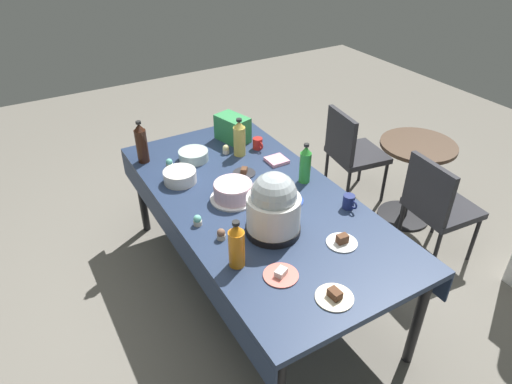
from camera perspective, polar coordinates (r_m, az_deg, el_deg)
The scene contains 26 objects.
ground at distance 3.38m, azimuth 0.00°, elevation -11.36°, with size 9.00×9.00×0.00m, color slate.
potluck_table at distance 2.94m, azimuth 0.00°, elevation -1.82°, with size 2.20×1.10×0.75m.
frosted_layer_cake at distance 2.87m, azimuth -2.89°, elevation 0.05°, with size 0.30×0.30×0.12m.
slow_cooker at distance 2.53m, azimuth 2.21°, elevation -1.82°, with size 0.32×0.32×0.39m.
glass_salad_bowl at distance 3.34m, azimuth -7.84°, elevation 4.56°, with size 0.22×0.22×0.07m, color #B2C6BC.
ceramic_snack_bowl at distance 3.09m, azimuth -9.50°, elevation 1.95°, with size 0.22×0.22×0.08m, color silver.
dessert_plate_cream at distance 2.28m, azimuth 9.80°, elevation -12.75°, with size 0.19×0.19×0.05m.
dessert_plate_charcoal at distance 3.16m, azimuth -1.50°, elevation 2.47°, with size 0.16×0.16×0.04m.
dessert_plate_cobalt at distance 2.88m, azimuth 4.11°, elevation -0.98°, with size 0.19×0.19×0.04m.
dessert_plate_white at distance 2.59m, azimuth 10.71°, elevation -6.09°, with size 0.18×0.18×0.06m.
dessert_plate_coral at distance 2.36m, azimuth 3.13°, elevation -10.27°, with size 0.18×0.18×0.04m.
cupcake_vanilla at distance 2.68m, azimuth -7.34°, elevation -3.55°, with size 0.05×0.05×0.07m.
cupcake_mint at distance 3.41m, azimuth -3.80°, elevation 5.35°, with size 0.05×0.05×0.07m.
cupcake_cocoa at distance 2.57m, azimuth -4.39°, elevation -5.30°, with size 0.05×0.05×0.07m.
cupcake_berry at distance 3.28m, azimuth -10.80°, elevation 3.55°, with size 0.05×0.05×0.07m.
soda_bottle_orange_juice at distance 2.34m, azimuth -2.45°, elevation -6.69°, with size 0.09×0.09×0.28m.
soda_bottle_cola at distance 3.34m, azimuth -14.15°, elevation 5.95°, with size 0.08×0.08×0.32m.
soda_bottle_ginger_ale at distance 3.34m, azimuth -2.10°, elevation 6.73°, with size 0.09×0.09×0.29m.
soda_bottle_lime_soda at distance 3.03m, azimuth 6.18°, elevation 3.46°, with size 0.08×0.08×0.28m.
coffee_mug_navy at distance 2.85m, azimuth 11.57°, elevation -1.21°, with size 0.11×0.07×0.09m.
coffee_mug_red at distance 3.46m, azimuth 0.23°, elevation 6.09°, with size 0.11×0.07×0.09m.
soda_carton at distance 3.57m, azimuth -2.95°, elevation 7.94°, with size 0.26×0.16×0.20m, color #338C4C.
paper_napkin_stack at distance 3.30m, azimuth 2.61°, elevation 3.99°, with size 0.14×0.14×0.02m, color pink.
maroon_chair_left at distance 4.10m, azimuth 11.84°, elevation 5.24°, with size 0.50×0.50×0.85m.
maroon_chair_right at distance 3.57m, azimuth 21.75°, elevation -1.30°, with size 0.48×0.48×0.85m.
round_cafe_table at distance 3.94m, azimuth 19.12°, elevation 2.90°, with size 0.60×0.60×0.72m.
Camera 1 is at (2.07, -1.21, 2.39)m, focal length 31.94 mm.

